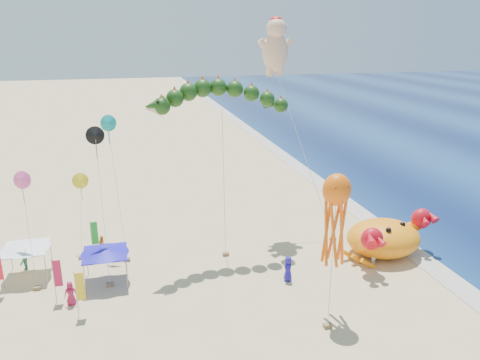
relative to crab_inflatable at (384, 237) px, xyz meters
name	(u,v)px	position (x,y,z in m)	size (l,w,h in m)	color
ground	(271,266)	(-9.33, 0.44, -1.57)	(320.00, 320.00, 0.00)	#D1B784
foam_strip	(409,249)	(2.67, 0.44, -1.56)	(320.00, 320.00, 0.00)	silver
crab_inflatable	(384,237)	(0.00, 0.00, 0.00)	(8.14, 6.94, 3.57)	orange
dragon_kite	(220,102)	(-12.45, 4.28, 10.66)	(11.71, 4.83, 13.51)	#16390F
cherub_kite	(276,45)	(-6.68, 8.57, 14.62)	(5.30, 6.21, 18.51)	#FFC39B
octopus_kite	(335,213)	(-7.52, -6.22, 5.21)	(2.01, 2.72, 9.27)	#FF630D
canopy_blue	(105,251)	(-21.58, 1.05, 0.87)	(3.35, 3.35, 2.71)	gray
canopy_white	(25,246)	(-27.21, 3.30, 0.87)	(3.41, 3.41, 2.71)	gray
feather_flags	(58,265)	(-24.70, 0.54, 0.44)	(6.63, 8.30, 3.20)	gray
beachgoers	(146,262)	(-18.80, 1.57, -0.66)	(26.96, 8.18, 1.89)	white
small_kites	(79,167)	(-23.11, 5.07, 6.02)	(7.49, 7.78, 11.18)	#FC54A7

